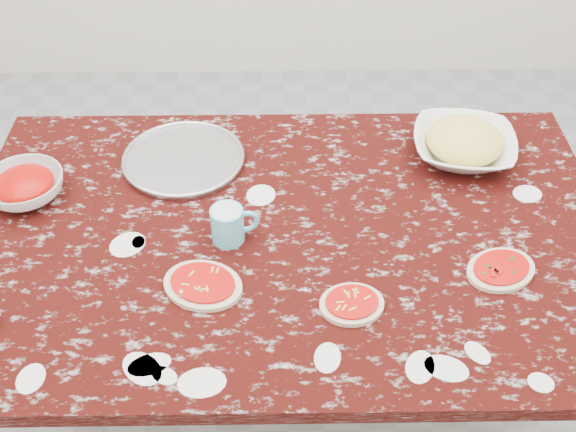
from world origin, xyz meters
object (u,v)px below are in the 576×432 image
Objects in this scene: worktable at (288,254)px; pizza_tray at (184,160)px; flour_mug at (229,224)px; cheese_bowl at (463,146)px; sauce_bowl at (25,187)px.

pizza_tray is at bearing 135.48° from worktable.
worktable is at bearing 9.34° from flour_mug.
worktable is 5.78× the size of cheese_bowl.
cheese_bowl is at bearing 30.95° from worktable.
worktable is 0.58m from cheese_bowl.
sauce_bowl is at bearing 168.42° from worktable.
pizza_tray is 0.77m from cheese_bowl.
worktable is 7.97× the size of sauce_bowl.
cheese_bowl is (0.77, 0.01, 0.03)m from pizza_tray.
worktable is at bearing -44.52° from pizza_tray.
flour_mug reaches higher than sauce_bowl.
flour_mug reaches higher than worktable.
cheese_bowl is (1.15, 0.15, 0.00)m from sauce_bowl.
flour_mug is at bearing -16.85° from sauce_bowl.
sauce_bowl is (-0.39, -0.14, 0.02)m from pizza_tray.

